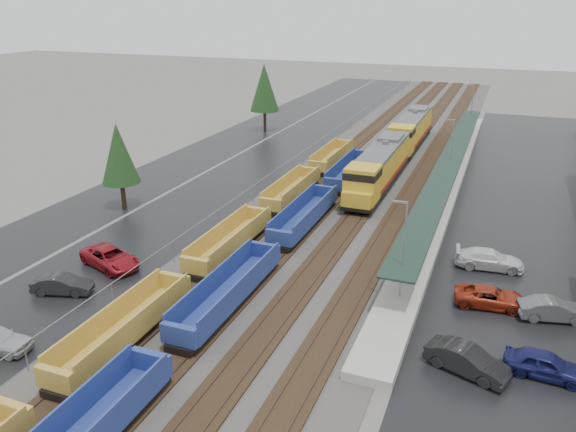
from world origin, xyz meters
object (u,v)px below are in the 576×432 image
locomotive_trail (411,131)px  parked_car_east_a (467,360)px  parked_car_east_b (491,297)px  parked_car_east_e (553,310)px  parked_car_east_c (489,259)px  parked_car_east_d (545,365)px  well_string_blue (229,291)px  parked_car_west_b (62,285)px  locomotive_lead (379,168)px  parked_car_west_c (110,258)px  well_string_yellow (230,241)px

locomotive_trail → parked_car_east_a: 54.68m
parked_car_east_b → parked_car_east_e: size_ratio=1.09×
parked_car_east_c → parked_car_east_e: parked_car_east_c is taller
parked_car_east_b → parked_car_east_d: (3.38, -7.39, 0.08)m
well_string_blue → parked_car_west_b: (-12.51, -2.98, -0.40)m
parked_car_east_c → locomotive_lead: bearing=31.5°
parked_car_west_c → parked_car_east_c: 31.31m
parked_car_east_a → parked_car_west_b: bearing=111.8°
well_string_yellow → parked_car_east_b: bearing=-3.6°
well_string_blue → parked_car_east_d: size_ratio=17.02×
locomotive_trail → parked_car_east_a: locomotive_trail is taller
locomotive_lead → parked_car_east_c: bearing=-52.2°
locomotive_trail → parked_car_east_a: bearing=-76.6°
parked_car_east_c → parked_car_east_e: 8.15m
locomotive_trail → well_string_yellow: size_ratio=0.30×
locomotive_lead → parked_car_west_b: size_ratio=4.92×
parked_car_west_c → parked_car_east_c: bearing=-49.6°
well_string_yellow → parked_car_east_c: bearing=13.4°
locomotive_lead → parked_car_west_b: locomotive_lead is taller
parked_car_east_d → parked_car_west_b: bearing=97.5°
locomotive_trail → well_string_blue: size_ratio=0.28×
well_string_blue → parked_car_east_d: well_string_blue is taller
parked_car_east_b → well_string_yellow: bearing=80.2°
parked_car_west_b → parked_car_east_c: parked_car_east_c is taller
well_string_yellow → well_string_blue: size_ratio=0.92×
parked_car_west_b → parked_car_east_d: bearing=-103.7°
parked_car_east_b → parked_car_west_b: bearing=101.8°
well_string_blue → parked_car_west_c: bearing=170.2°
well_string_yellow → well_string_blue: bearing=-63.9°
parked_car_east_d → well_string_yellow: bearing=74.2°
parked_car_east_c → parked_car_east_d: bearing=-171.0°
locomotive_lead → locomotive_trail: same height
well_string_blue → parked_car_west_c: (-12.02, 2.07, -0.32)m
locomotive_lead → parked_car_west_c: 32.51m
parked_car_west_b → parked_car_west_c: 5.07m
locomotive_trail → parked_car_east_c: size_ratio=4.01×
parked_car_east_b → parked_car_east_d: bearing=-161.6°
parked_car_west_b → parked_car_east_e: 35.52m
well_string_blue → parked_car_east_e: well_string_blue is taller
parked_car_east_a → parked_car_east_c: size_ratio=0.91×
parked_car_west_c → parked_car_east_c: size_ratio=1.07×
well_string_yellow → parked_car_east_b: 21.69m
parked_car_east_c → parked_car_east_d: size_ratio=1.18×
parked_car_east_a → parked_car_east_d: 4.49m
well_string_yellow → parked_car_east_d: bearing=-19.3°
parked_car_east_d → parked_car_west_c: bearing=88.9°
locomotive_lead → locomotive_trail: size_ratio=1.00×
parked_car_west_c → parked_car_east_d: parked_car_west_c is taller
parked_car_east_b → parked_car_east_c: 6.45m
parked_car_east_e → parked_car_west_b: bearing=91.2°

